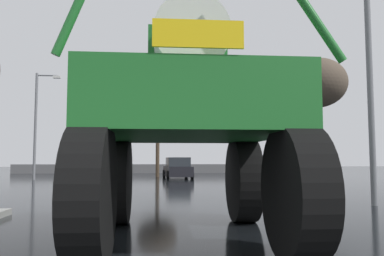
{
  "coord_description": "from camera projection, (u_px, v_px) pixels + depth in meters",
  "views": [
    {
      "loc": [
        0.66,
        -1.57,
        1.34
      ],
      "look_at": [
        1.62,
        9.27,
        2.22
      ],
      "focal_mm": 36.73,
      "sensor_mm": 36.0,
      "label": 1
    }
  ],
  "objects": [
    {
      "name": "sedan_ahead",
      "position": [
        178.0,
        169.0,
        28.49
      ],
      "size": [
        2.14,
        4.22,
        1.52
      ],
      "rotation": [
        0.0,
        0.0,
        1.65
      ],
      "color": "black",
      "rests_on": "ground"
    },
    {
      "name": "bare_tree_far_center",
      "position": [
        158.0,
        119.0,
        31.46
      ],
      "size": [
        3.2,
        3.2,
        6.04
      ],
      "color": "#473828",
      "rests_on": "ground"
    },
    {
      "name": "roadside_barrier",
      "position": [
        151.0,
        169.0,
        39.8
      ],
      "size": [
        27.44,
        0.24,
        0.9
      ],
      "primitive_type": "cube",
      "color": "#59595B",
      "rests_on": "ground"
    },
    {
      "name": "ground_plane",
      "position": [
        144.0,
        187.0,
        19.26
      ],
      "size": [
        120.0,
        120.0,
        0.0
      ],
      "primitive_type": "plane",
      "color": "black"
    },
    {
      "name": "streetlight_near_right",
      "position": [
        373.0,
        45.0,
        11.94
      ],
      "size": [
        1.93,
        0.24,
        8.72
      ],
      "color": "slate",
      "rests_on": "ground"
    },
    {
      "name": "traffic_signal_near_right",
      "position": [
        282.0,
        123.0,
        12.21
      ],
      "size": [
        0.24,
        0.54,
        3.39
      ],
      "color": "slate",
      "rests_on": "ground"
    },
    {
      "name": "streetlight_far_left",
      "position": [
        38.0,
        120.0,
        26.63
      ],
      "size": [
        1.67,
        0.24,
        7.27
      ],
      "color": "slate",
      "rests_on": "ground"
    },
    {
      "name": "oversize_sprayer",
      "position": [
        187.0,
        122.0,
        6.89
      ],
      "size": [
        3.92,
        5.17,
        4.56
      ],
      "rotation": [
        0.0,
        0.0,
        1.57
      ],
      "color": "black",
      "rests_on": "ground"
    },
    {
      "name": "bare_tree_right",
      "position": [
        317.0,
        84.0,
        22.68
      ],
      "size": [
        3.37,
        3.37,
        7.21
      ],
      "color": "#473828",
      "rests_on": "ground"
    }
  ]
}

